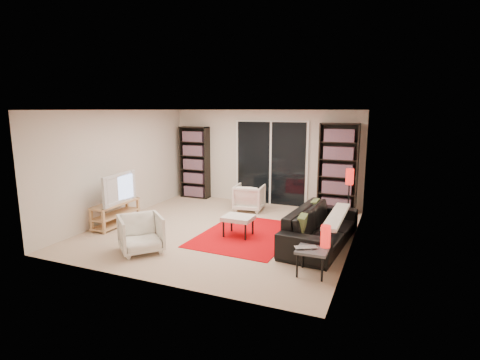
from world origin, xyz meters
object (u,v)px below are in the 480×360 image
at_px(tv_stand, 116,213).
at_px(ottoman, 238,219).
at_px(sofa, 321,227).
at_px(armchair_front, 141,234).
at_px(side_table, 312,252).
at_px(bookshelf_right, 338,168).
at_px(armchair_back, 249,197).
at_px(bookshelf_left, 195,162).
at_px(floor_lamp, 349,183).

xyz_separation_m(tv_stand, ottoman, (2.62, 0.38, 0.08)).
height_order(sofa, armchair_front, sofa).
relative_size(tv_stand, side_table, 2.51).
bearing_deg(tv_stand, bookshelf_right, 35.59).
relative_size(bookshelf_right, ottoman, 3.68).
height_order(armchair_back, ottoman, armchair_back).
xyz_separation_m(armchair_back, ottoman, (0.49, -1.85, 0.03)).
bearing_deg(sofa, armchair_back, 55.76).
bearing_deg(side_table, tv_stand, 169.87).
bearing_deg(side_table, sofa, 95.40).
bearing_deg(ottoman, sofa, 6.38).
relative_size(bookshelf_left, armchair_front, 2.76).
xyz_separation_m(tv_stand, floor_lamp, (4.48, 1.90, 0.64)).
bearing_deg(sofa, side_table, -169.43).
relative_size(armchair_front, floor_lamp, 0.58).
bearing_deg(sofa, ottoman, 101.55).
distance_m(tv_stand, ottoman, 2.65).
distance_m(bookshelf_right, sofa, 2.48).
xyz_separation_m(bookshelf_right, floor_lamp, (0.39, -1.03, -0.15)).
bearing_deg(tv_stand, ottoman, 8.25).
relative_size(armchair_back, armchair_front, 0.98).
height_order(tv_stand, armchair_front, armchair_front).
bearing_deg(bookshelf_left, sofa, -31.18).
distance_m(bookshelf_left, ottoman, 3.54).
bearing_deg(tv_stand, floor_lamp, 23.02).
xyz_separation_m(tv_stand, armchair_front, (1.40, -1.00, 0.06)).
relative_size(sofa, ottoman, 3.95).
height_order(ottoman, floor_lamp, floor_lamp).
height_order(bookshelf_left, floor_lamp, bookshelf_left).
relative_size(bookshelf_left, ottoman, 3.42).
distance_m(tv_stand, side_table, 4.37).
xyz_separation_m(sofa, armchair_back, (-2.04, 1.68, -0.02)).
height_order(ottoman, side_table, same).
bearing_deg(bookshelf_right, sofa, -88.12).
relative_size(bookshelf_right, floor_lamp, 1.74).
bearing_deg(bookshelf_left, armchair_back, -20.33).
bearing_deg(side_table, armchair_back, 125.86).
bearing_deg(armchair_back, armchair_front, 70.76).
height_order(armchair_back, floor_lamp, floor_lamp).
bearing_deg(bookshelf_right, floor_lamp, -69.40).
relative_size(bookshelf_left, bookshelf_right, 0.93).
height_order(tv_stand, floor_lamp, floor_lamp).
relative_size(sofa, armchair_front, 3.20).
height_order(bookshelf_right, armchair_back, bookshelf_right).
relative_size(sofa, side_table, 4.93).
bearing_deg(floor_lamp, ottoman, -140.63).
xyz_separation_m(armchair_back, armchair_front, (-0.73, -3.23, 0.01)).
distance_m(sofa, ottoman, 1.56).
bearing_deg(tv_stand, bookshelf_left, 85.23).
height_order(bookshelf_left, armchair_front, bookshelf_left).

